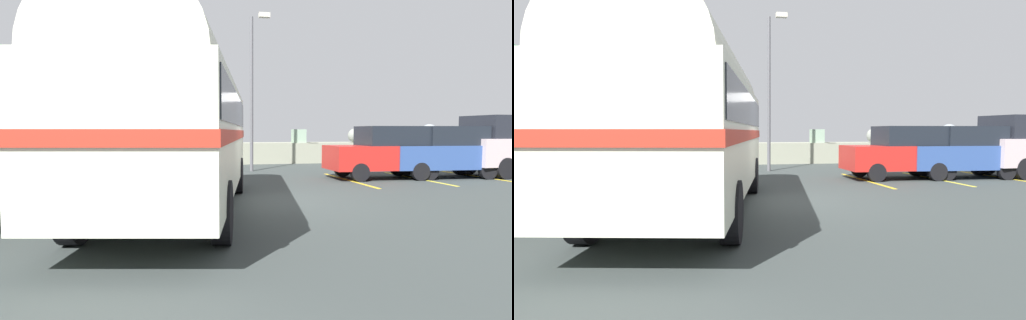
# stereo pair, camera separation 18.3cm
# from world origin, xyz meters

# --- Properties ---
(ground) EXTENTS (32.00, 26.00, 0.02)m
(ground) POSITION_xyz_m (0.00, 0.00, 0.01)
(ground) COLOR #353C3B
(breakwater) EXTENTS (31.36, 1.82, 2.23)m
(breakwater) POSITION_xyz_m (0.03, 11.80, 0.63)
(breakwater) COLOR gray
(breakwater) RESTS_ON ground
(parking_lines) EXTENTS (7.92, 4.40, 0.01)m
(parking_lines) POSITION_xyz_m (7.86, 3.50, 0.02)
(parking_lines) COLOR gold
(parking_lines) RESTS_ON ground
(vintage_coach) EXTENTS (4.09, 8.89, 3.70)m
(vintage_coach) POSITION_xyz_m (-1.83, -0.97, 2.05)
(vintage_coach) COLOR black
(vintage_coach) RESTS_ON ground
(parked_car_nearest) EXTENTS (4.14, 1.80, 1.86)m
(parked_car_nearest) POSITION_xyz_m (5.52, 3.78, 0.97)
(parked_car_nearest) COLOR black
(parked_car_nearest) RESTS_ON ground
(parked_car_middle) EXTENTS (4.18, 1.91, 1.86)m
(parked_car_middle) POSITION_xyz_m (7.70, 3.62, 0.97)
(parked_car_middle) COLOR black
(parked_car_middle) RESTS_ON ground
(lamp_post) EXTENTS (0.68, 0.88, 6.42)m
(lamp_post) POSITION_xyz_m (1.38, 7.35, 3.62)
(lamp_post) COLOR #5B5B60
(lamp_post) RESTS_ON ground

